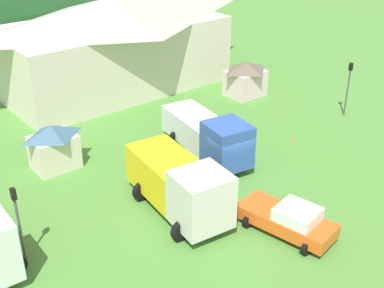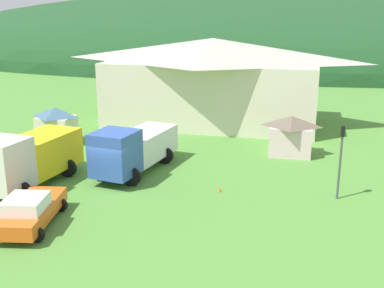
% 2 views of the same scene
% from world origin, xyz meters
% --- Properties ---
extents(ground_plane, '(200.00, 200.00, 0.00)m').
position_xyz_m(ground_plane, '(0.00, 0.00, 0.00)').
color(ground_plane, '#518C38').
extents(depot_building, '(19.49, 10.29, 7.49)m').
position_xyz_m(depot_building, '(2.61, 17.36, 3.86)').
color(depot_building, beige).
rests_on(depot_building, ground).
extents(play_shed_cream, '(2.81, 2.21, 2.83)m').
position_xyz_m(play_shed_cream, '(-7.55, 7.59, 1.46)').
color(play_shed_cream, beige).
rests_on(play_shed_cream, ground).
extents(play_shed_pink, '(3.10, 2.58, 2.79)m').
position_xyz_m(play_shed_pink, '(9.90, 8.90, 1.44)').
color(play_shed_pink, beige).
rests_on(play_shed_pink, ground).
extents(flatbed_truck_yellow, '(3.87, 7.24, 3.33)m').
position_xyz_m(flatbed_truck_yellow, '(-4.64, -1.05, 1.77)').
color(flatbed_truck_yellow, silver).
rests_on(flatbed_truck_yellow, ground).
extents(box_truck_blue, '(3.82, 7.73, 3.15)m').
position_xyz_m(box_truck_blue, '(0.47, 2.60, 1.62)').
color(box_truck_blue, '#3356AD').
rests_on(box_truck_blue, ground).
extents(service_pickup_orange, '(2.93, 5.13, 1.66)m').
position_xyz_m(service_pickup_orange, '(-1.59, -5.78, 0.83)').
color(service_pickup_orange, orange).
rests_on(service_pickup_orange, ground).
extents(traffic_light_west, '(0.20, 0.32, 3.91)m').
position_xyz_m(traffic_light_west, '(-12.52, 0.48, 2.41)').
color(traffic_light_west, '#4C4C51').
rests_on(traffic_light_west, ground).
extents(traffic_light_east, '(0.20, 0.32, 4.08)m').
position_xyz_m(traffic_light_east, '(12.74, 1.18, 2.51)').
color(traffic_light_east, '#4C4C51').
rests_on(traffic_light_east, ground).
extents(traffic_cone_near_pickup, '(0.36, 0.36, 0.64)m').
position_xyz_m(traffic_cone_near_pickup, '(6.33, 0.65, 0.00)').
color(traffic_cone_near_pickup, orange).
rests_on(traffic_cone_near_pickup, ground).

